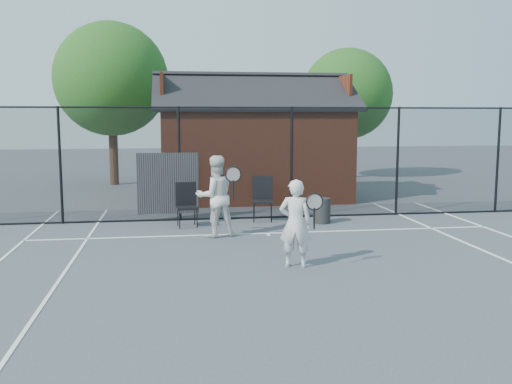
{
  "coord_description": "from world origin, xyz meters",
  "views": [
    {
      "loc": [
        -2.2,
        -10.01,
        2.74
      ],
      "look_at": [
        -0.38,
        2.2,
        1.1
      ],
      "focal_mm": 40.0,
      "sensor_mm": 36.0,
      "label": 1
    }
  ],
  "objects": [
    {
      "name": "chair_right",
      "position": [
        0.15,
        4.6,
        0.57
      ],
      "size": [
        0.63,
        0.65,
        1.15
      ],
      "primitive_type": "cube",
      "rotation": [
        0.0,
        0.0,
        -0.16
      ],
      "color": "black",
      "rests_on": "ground"
    },
    {
      "name": "fence",
      "position": [
        -0.3,
        5.0,
        1.45
      ],
      "size": [
        22.04,
        3.0,
        3.0
      ],
      "color": "black",
      "rests_on": "ground"
    },
    {
      "name": "ground",
      "position": [
        0.0,
        0.0,
        0.0
      ],
      "size": [
        80.0,
        80.0,
        0.0
      ],
      "primitive_type": "plane",
      "color": "#474C51",
      "rests_on": "ground"
    },
    {
      "name": "tree_right",
      "position": [
        5.5,
        14.5,
        3.71
      ],
      "size": [
        3.97,
        3.97,
        5.7
      ],
      "color": "#332614",
      "rests_on": "ground"
    },
    {
      "name": "chair_left",
      "position": [
        -1.84,
        4.1,
        0.54
      ],
      "size": [
        0.57,
        0.58,
        1.07
      ],
      "primitive_type": "cube",
      "rotation": [
        0.0,
        0.0,
        0.1
      ],
      "color": "black",
      "rests_on": "ground"
    },
    {
      "name": "tree_left",
      "position": [
        -4.5,
        13.5,
        4.19
      ],
      "size": [
        4.48,
        4.48,
        6.44
      ],
      "color": "#332614",
      "rests_on": "ground"
    },
    {
      "name": "waste_bin",
      "position": [
        1.62,
        4.1,
        0.32
      ],
      "size": [
        0.5,
        0.5,
        0.65
      ],
      "primitive_type": "cylinder",
      "rotation": [
        0.0,
        0.0,
        -0.13
      ],
      "color": "#262626",
      "rests_on": "ground"
    },
    {
      "name": "player_front",
      "position": [
        0.01,
        -0.02,
        0.81
      ],
      "size": [
        0.76,
        0.6,
        1.62
      ],
      "color": "silver",
      "rests_on": "ground"
    },
    {
      "name": "court_lines",
      "position": [
        0.0,
        -1.32,
        0.01
      ],
      "size": [
        11.02,
        18.0,
        0.01
      ],
      "color": "white",
      "rests_on": "ground"
    },
    {
      "name": "player_back",
      "position": [
        -1.23,
        2.85,
        0.93
      ],
      "size": [
        1.08,
        0.91,
        1.86
      ],
      "color": "silver",
      "rests_on": "ground"
    },
    {
      "name": "clubhouse",
      "position": [
        0.5,
        9.0,
        1.61
      ],
      "size": [
        6.5,
        4.36,
        4.19
      ],
      "color": "brown",
      "rests_on": "ground"
    }
  ]
}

